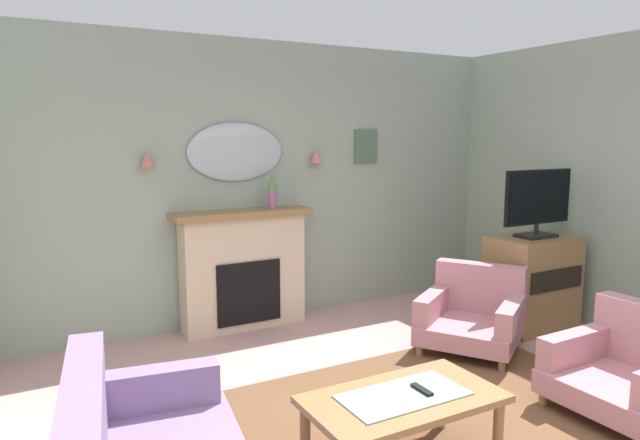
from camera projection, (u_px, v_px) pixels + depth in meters
name	position (u px, v px, depth m)	size (l,w,h in m)	color
wall_back	(263.00, 183.00, 5.71)	(6.40, 0.10, 2.79)	#93A393
patterned_rug	(434.00, 432.00, 3.58)	(3.20, 2.40, 0.01)	brown
fireplace	(244.00, 270.00, 5.49)	(1.36, 0.36, 1.16)	beige
mantel_vase_centre	(272.00, 189.00, 5.49)	(0.10, 0.10, 0.36)	#9E6084
wall_mirror	(236.00, 152.00, 5.44)	(0.96, 0.06, 0.56)	#B2BCC6
wall_sconce_left	(147.00, 159.00, 5.00)	(0.14, 0.14, 0.14)	#D17066
wall_sconce_right	(316.00, 156.00, 5.81)	(0.14, 0.14, 0.14)	#D17066
framed_picture	(366.00, 146.00, 6.16)	(0.28, 0.03, 0.36)	#4C6B56
coffee_table	(403.00, 405.00, 3.14)	(1.10, 0.60, 0.45)	olive
tv_remote	(422.00, 390.00, 3.18)	(0.04, 0.16, 0.02)	black
armchair_by_coffee_table	(473.00, 314.00, 5.01)	(1.12, 1.12, 0.71)	#B77A84
armchair_beside_couch	(630.00, 369.00, 3.83)	(0.84, 0.84, 0.71)	#B77A84
tv_cabinet	(532.00, 282.00, 5.52)	(0.80, 0.57, 0.90)	olive
tv_flatscreen	(538.00, 201.00, 5.38)	(0.84, 0.24, 0.65)	black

